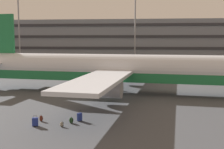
{
  "coord_description": "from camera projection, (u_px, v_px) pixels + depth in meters",
  "views": [
    {
      "loc": [
        3.51,
        -35.79,
        6.89
      ],
      "look_at": [
        0.03,
        -3.48,
        3.0
      ],
      "focal_mm": 46.76,
      "sensor_mm": 36.0,
      "label": 1
    }
  ],
  "objects": [
    {
      "name": "suitcase_scuffed",
      "position": [
        80.0,
        117.0,
        24.76
      ],
      "size": [
        0.42,
        0.46,
        0.92
      ],
      "color": "navy",
      "rests_on": "ground_plane"
    },
    {
      "name": "ground_plane",
      "position": [
        115.0,
        95.0,
        36.53
      ],
      "size": [
        600.0,
        600.0,
        0.0
      ],
      "primitive_type": "plane",
      "color": "#424449"
    },
    {
      "name": "backpack_upright",
      "position": [
        41.0,
        119.0,
        24.68
      ],
      "size": [
        0.38,
        0.36,
        0.56
      ],
      "color": "#592619",
      "rests_on": "ground_plane"
    },
    {
      "name": "airliner",
      "position": [
        123.0,
        70.0,
        37.58
      ],
      "size": [
        43.15,
        35.15,
        10.43
      ],
      "color": "silver",
      "rests_on": "ground_plane"
    },
    {
      "name": "light_mast_left",
      "position": [
        135.0,
        9.0,
        72.78
      ],
      "size": [
        1.8,
        0.5,
        25.65
      ],
      "color": "gray",
      "rests_on": "ground_plane"
    },
    {
      "name": "light_mast_far_left",
      "position": [
        19.0,
        21.0,
        76.35
      ],
      "size": [
        1.8,
        0.5,
        20.34
      ],
      "color": "gray",
      "rests_on": "ground_plane"
    },
    {
      "name": "backpack_small",
      "position": [
        71.0,
        120.0,
        24.13
      ],
      "size": [
        0.41,
        0.37,
        0.56
      ],
      "color": "#264C26",
      "rests_on": "ground_plane"
    },
    {
      "name": "suitcase_black",
      "position": [
        35.0,
        122.0,
        23.28
      ],
      "size": [
        0.52,
        0.38,
        0.85
      ],
      "color": "navy",
      "rests_on": "ground_plane"
    },
    {
      "name": "terminal_structure",
      "position": [
        132.0,
        42.0,
        88.68
      ],
      "size": [
        126.89,
        21.52,
        12.39
      ],
      "color": "slate",
      "rests_on": "ground_plane"
    },
    {
      "name": "backpack_large",
      "position": [
        62.0,
        124.0,
        23.14
      ],
      "size": [
        0.37,
        0.33,
        0.46
      ],
      "color": "gray",
      "rests_on": "ground_plane"
    }
  ]
}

